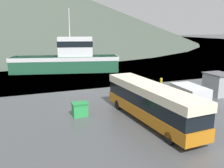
% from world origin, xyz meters
% --- Properties ---
extents(water_surface, '(240.00, 240.00, 0.00)m').
position_xyz_m(water_surface, '(0.00, 140.99, 0.00)').
color(water_surface, '#3D5160').
rests_on(water_surface, ground).
extents(tour_bus, '(2.93, 11.91, 3.19)m').
position_xyz_m(tour_bus, '(-2.79, 8.05, 1.80)').
color(tour_bus, '#B26614').
rests_on(tour_bus, ground).
extents(delivery_van, '(2.62, 5.79, 2.30)m').
position_xyz_m(delivery_van, '(2.61, 10.24, 1.22)').
color(delivery_van, silver).
rests_on(delivery_van, ground).
extents(fishing_boat, '(19.35, 8.69, 11.06)m').
position_xyz_m(fishing_boat, '(-4.24, 34.82, 2.27)').
color(fishing_boat, '#1E5138').
rests_on(fishing_boat, water_surface).
extents(storage_bin, '(1.44, 1.04, 1.28)m').
position_xyz_m(storage_bin, '(-8.02, 11.55, 0.65)').
color(storage_bin, green).
rests_on(storage_bin, ground).
extents(dock_kiosk, '(2.64, 2.96, 2.63)m').
position_xyz_m(dock_kiosk, '(9.00, 12.60, 1.33)').
color(dock_kiosk, '#93999E').
rests_on(dock_kiosk, ground).
extents(mooring_bollard, '(0.40, 0.40, 0.85)m').
position_xyz_m(mooring_bollard, '(6.07, 20.17, 0.46)').
color(mooring_bollard, '#B29919').
rests_on(mooring_bollard, ground).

